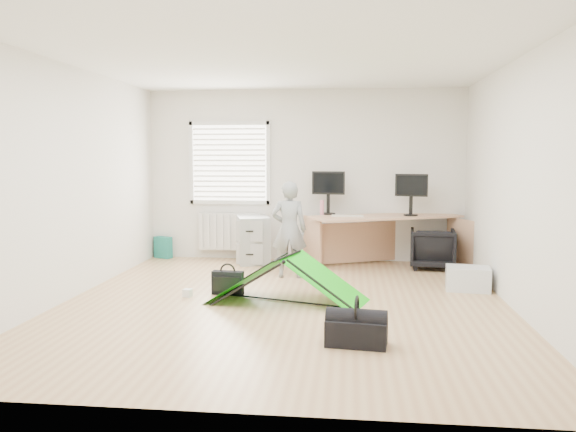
# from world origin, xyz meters

# --- Properties ---
(ground) EXTENTS (5.50, 5.50, 0.00)m
(ground) POSITION_xyz_m (0.00, 0.00, 0.00)
(ground) COLOR tan
(ground) RESTS_ON ground
(back_wall) EXTENTS (5.00, 0.02, 2.70)m
(back_wall) POSITION_xyz_m (0.00, 2.75, 1.35)
(back_wall) COLOR silver
(back_wall) RESTS_ON ground
(window) EXTENTS (1.20, 0.06, 1.20)m
(window) POSITION_xyz_m (-1.20, 2.71, 1.55)
(window) COLOR silver
(window) RESTS_ON back_wall
(radiator) EXTENTS (1.00, 0.12, 0.60)m
(radiator) POSITION_xyz_m (-1.20, 2.67, 0.45)
(radiator) COLOR silver
(radiator) RESTS_ON back_wall
(desk) EXTENTS (2.35, 1.60, 0.77)m
(desk) POSITION_xyz_m (1.27, 2.34, 0.38)
(desk) COLOR tan
(desk) RESTS_ON ground
(filing_cabinet) EXTENTS (0.63, 0.73, 0.73)m
(filing_cabinet) POSITION_xyz_m (-0.77, 2.39, 0.36)
(filing_cabinet) COLOR #A4A7A9
(filing_cabinet) RESTS_ON ground
(monitor_left) EXTENTS (0.52, 0.21, 0.48)m
(monitor_left) POSITION_xyz_m (0.40, 2.44, 1.01)
(monitor_left) COLOR black
(monitor_left) RESTS_ON desk
(monitor_right) EXTENTS (0.49, 0.22, 0.46)m
(monitor_right) POSITION_xyz_m (1.63, 2.36, 1.00)
(monitor_right) COLOR black
(monitor_right) RESTS_ON desk
(keyboard) EXTENTS (0.47, 0.16, 0.02)m
(keyboard) POSITION_xyz_m (0.69, 2.13, 0.78)
(keyboard) COLOR beige
(keyboard) RESTS_ON desk
(thermos) EXTENTS (0.07, 0.07, 0.22)m
(thermos) POSITION_xyz_m (0.30, 2.35, 0.88)
(thermos) COLOR #CD7387
(thermos) RESTS_ON desk
(office_chair) EXTENTS (0.70, 0.72, 0.59)m
(office_chair) POSITION_xyz_m (1.95, 2.23, 0.30)
(office_chair) COLOR black
(office_chair) RESTS_ON ground
(person) EXTENTS (0.50, 0.35, 1.32)m
(person) POSITION_xyz_m (-0.09, 1.38, 0.66)
(person) COLOR gray
(person) RESTS_ON ground
(kite) EXTENTS (1.86, 1.23, 0.53)m
(kite) POSITION_xyz_m (0.03, 0.05, 0.27)
(kite) COLOR #17C212
(kite) RESTS_ON ground
(storage_crate) EXTENTS (0.56, 0.43, 0.29)m
(storage_crate) POSITION_xyz_m (2.19, 0.88, 0.15)
(storage_crate) COLOR silver
(storage_crate) RESTS_ON ground
(tote_bag) EXTENTS (0.32, 0.24, 0.35)m
(tote_bag) POSITION_xyz_m (-2.30, 2.64, 0.17)
(tote_bag) COLOR #1C7C70
(tote_bag) RESTS_ON ground
(laptop_bag) EXTENTS (0.39, 0.14, 0.28)m
(laptop_bag) POSITION_xyz_m (-0.72, 0.34, 0.14)
(laptop_bag) COLOR black
(laptop_bag) RESTS_ON ground
(white_box) EXTENTS (0.11, 0.11, 0.09)m
(white_box) POSITION_xyz_m (-1.17, 0.17, 0.05)
(white_box) COLOR silver
(white_box) RESTS_ON ground
(duffel_bag) EXTENTS (0.56, 0.33, 0.23)m
(duffel_bag) POSITION_xyz_m (0.80, -1.34, 0.12)
(duffel_bag) COLOR black
(duffel_bag) RESTS_ON ground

